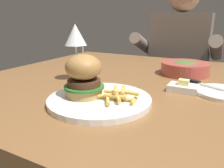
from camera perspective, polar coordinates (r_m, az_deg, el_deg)
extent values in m
cube|color=brown|center=(0.76, 8.43, -0.70)|extent=(1.15, 1.00, 0.04)
cylinder|color=brown|center=(1.48, -5.44, -7.09)|extent=(0.06, 0.06, 0.70)
cylinder|color=white|center=(0.56, -3.25, -4.13)|extent=(0.26, 0.26, 0.01)
cylinder|color=tan|center=(0.57, -7.22, -2.02)|extent=(0.09, 0.09, 0.02)
cylinder|color=#2D7028|center=(0.56, -7.27, -0.68)|extent=(0.10, 0.10, 0.01)
cylinder|color=#4C2D1E|center=(0.56, -7.31, 0.40)|extent=(0.08, 0.08, 0.02)
ellipsoid|color=#A97A41|center=(0.55, -7.46, 4.42)|extent=(0.09, 0.09, 0.06)
cylinder|color=#CCB78C|center=(0.55, -7.56, 6.98)|extent=(0.00, 0.00, 0.05)
cylinder|color=gold|center=(0.52, 5.73, -4.37)|extent=(0.02, 0.05, 0.01)
cylinder|color=#E0B251|center=(0.53, 3.10, -3.85)|extent=(0.05, 0.01, 0.01)
cylinder|color=gold|center=(0.55, -1.15, -2.90)|extent=(0.04, 0.05, 0.01)
cylinder|color=#EABC5B|center=(0.57, 0.58, -1.97)|extent=(0.05, 0.03, 0.01)
cylinder|color=gold|center=(0.53, 0.74, -3.27)|extent=(0.05, 0.02, 0.01)
cylinder|color=#EABC5B|center=(0.56, 3.13, -2.68)|extent=(0.01, 0.06, 0.01)
cylinder|color=#E0B251|center=(0.53, -1.50, -3.95)|extent=(0.04, 0.06, 0.01)
cylinder|color=#EABC5B|center=(0.54, 0.94, -1.42)|extent=(0.03, 0.05, 0.01)
cylinder|color=#E0B251|center=(0.53, 4.71, -2.31)|extent=(0.05, 0.01, 0.01)
cylinder|color=#EABC5B|center=(0.53, 1.27, -3.16)|extent=(0.05, 0.06, 0.01)
cylinder|color=#E0B251|center=(0.56, 2.93, -1.58)|extent=(0.03, 0.06, 0.01)
cylinder|color=silver|center=(0.77, -8.99, 1.17)|extent=(0.06, 0.06, 0.00)
cylinder|color=silver|center=(0.76, -9.20, 5.56)|extent=(0.01, 0.01, 0.12)
cone|color=silver|center=(0.75, -9.53, 12.61)|extent=(0.07, 0.07, 0.07)
cylinder|color=white|center=(0.69, 27.13, -2.03)|extent=(0.15, 0.15, 0.01)
cube|color=silver|center=(0.69, 27.21, -1.44)|extent=(0.15, 0.08, 0.00)
cube|color=black|center=(0.74, 19.96, 0.79)|extent=(0.06, 0.04, 0.01)
cube|color=white|center=(0.68, 18.08, -1.01)|extent=(0.08, 0.06, 0.02)
cube|color=#F4E58C|center=(0.67, 18.22, 0.46)|extent=(0.03, 0.02, 0.02)
cylinder|color=#B24C42|center=(0.88, 18.47, 3.87)|extent=(0.18, 0.18, 0.05)
ellipsoid|color=#4C662D|center=(0.88, 18.57, 4.97)|extent=(0.10, 0.10, 0.02)
cube|color=#282833|center=(1.66, 15.66, -9.59)|extent=(0.30, 0.22, 0.46)
cube|color=#72665B|center=(1.51, 17.11, 7.35)|extent=(0.36, 0.20, 0.52)
cylinder|color=#72665B|center=(1.49, 8.23, 10.09)|extent=(0.07, 0.34, 0.18)
cylinder|color=#72665B|center=(1.40, 25.57, 8.26)|extent=(0.07, 0.34, 0.18)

